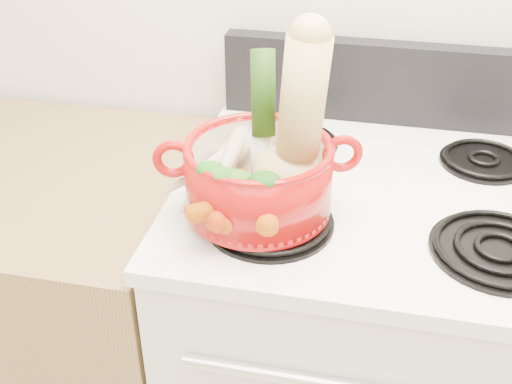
% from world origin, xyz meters
% --- Properties ---
extents(stove_body, '(0.76, 0.65, 0.92)m').
position_xyz_m(stove_body, '(0.00, 1.40, 0.46)').
color(stove_body, silver).
rests_on(stove_body, floor).
extents(cooktop, '(0.78, 0.67, 0.03)m').
position_xyz_m(cooktop, '(0.00, 1.40, 0.93)').
color(cooktop, white).
rests_on(cooktop, stove_body).
extents(control_backsplash, '(0.76, 0.05, 0.18)m').
position_xyz_m(control_backsplash, '(0.00, 1.70, 1.04)').
color(control_backsplash, black).
rests_on(control_backsplash, cooktop).
extents(burner_front_left, '(0.22, 0.22, 0.02)m').
position_xyz_m(burner_front_left, '(-0.19, 1.24, 0.96)').
color(burner_front_left, black).
rests_on(burner_front_left, cooktop).
extents(burner_front_right, '(0.22, 0.22, 0.02)m').
position_xyz_m(burner_front_right, '(0.19, 1.24, 0.96)').
color(burner_front_right, black).
rests_on(burner_front_right, cooktop).
extents(burner_back_left, '(0.17, 0.17, 0.02)m').
position_xyz_m(burner_back_left, '(-0.19, 1.54, 0.96)').
color(burner_back_left, black).
rests_on(burner_back_left, cooktop).
extents(burner_back_right, '(0.17, 0.17, 0.02)m').
position_xyz_m(burner_back_right, '(0.19, 1.54, 0.96)').
color(burner_back_right, black).
rests_on(burner_back_right, cooktop).
extents(dutch_oven, '(0.31, 0.31, 0.12)m').
position_xyz_m(dutch_oven, '(-0.21, 1.26, 1.03)').
color(dutch_oven, '#9A0B0A').
rests_on(dutch_oven, burner_front_left).
extents(pot_handle_left, '(0.07, 0.03, 0.07)m').
position_xyz_m(pot_handle_left, '(-0.35, 1.22, 1.07)').
color(pot_handle_left, '#9A0B0A').
rests_on(pot_handle_left, dutch_oven).
extents(pot_handle_right, '(0.07, 0.03, 0.07)m').
position_xyz_m(pot_handle_right, '(-0.08, 1.30, 1.07)').
color(pot_handle_right, '#9A0B0A').
rests_on(pot_handle_right, dutch_oven).
extents(squash, '(0.17, 0.15, 0.31)m').
position_xyz_m(squash, '(-0.15, 1.24, 1.14)').
color(squash, tan).
rests_on(squash, dutch_oven).
extents(leek, '(0.06, 0.10, 0.26)m').
position_xyz_m(leek, '(-0.21, 1.28, 1.12)').
color(leek, beige).
rests_on(leek, dutch_oven).
extents(ginger, '(0.09, 0.07, 0.04)m').
position_xyz_m(ginger, '(-0.17, 1.35, 1.01)').
color(ginger, '#D5BA83').
rests_on(ginger, dutch_oven).
extents(parsnip_0, '(0.09, 0.22, 0.06)m').
position_xyz_m(parsnip_0, '(-0.27, 1.27, 1.01)').
color(parsnip_0, beige).
rests_on(parsnip_0, dutch_oven).
extents(parsnip_1, '(0.09, 0.22, 0.06)m').
position_xyz_m(parsnip_1, '(-0.30, 1.27, 1.03)').
color(parsnip_1, beige).
rests_on(parsnip_1, dutch_oven).
extents(parsnip_2, '(0.07, 0.17, 0.05)m').
position_xyz_m(parsnip_2, '(-0.28, 1.31, 1.03)').
color(parsnip_2, beige).
rests_on(parsnip_2, dutch_oven).
extents(parsnip_3, '(0.15, 0.18, 0.06)m').
position_xyz_m(parsnip_3, '(-0.31, 1.28, 1.04)').
color(parsnip_3, beige).
rests_on(parsnip_3, dutch_oven).
extents(parsnip_4, '(0.08, 0.21, 0.06)m').
position_xyz_m(parsnip_4, '(-0.28, 1.29, 1.04)').
color(parsnip_4, beige).
rests_on(parsnip_4, dutch_oven).
extents(parsnip_5, '(0.05, 0.23, 0.06)m').
position_xyz_m(parsnip_5, '(-0.27, 1.28, 1.05)').
color(parsnip_5, beige).
rests_on(parsnip_5, dutch_oven).
extents(carrot_0, '(0.08, 0.17, 0.05)m').
position_xyz_m(carrot_0, '(-0.22, 1.22, 1.01)').
color(carrot_0, '#DE590B').
rests_on(carrot_0, dutch_oven).
extents(carrot_1, '(0.04, 0.17, 0.05)m').
position_xyz_m(carrot_1, '(-0.25, 1.21, 1.02)').
color(carrot_1, '#DF430B').
rests_on(carrot_1, dutch_oven).
extents(carrot_2, '(0.06, 0.20, 0.05)m').
position_xyz_m(carrot_2, '(-0.19, 1.22, 1.02)').
color(carrot_2, orange).
rests_on(carrot_2, dutch_oven).
extents(carrot_3, '(0.14, 0.13, 0.05)m').
position_xyz_m(carrot_3, '(-0.24, 1.18, 1.03)').
color(carrot_3, '#C55609').
rests_on(carrot_3, dutch_oven).
extents(carrot_4, '(0.06, 0.17, 0.05)m').
position_xyz_m(carrot_4, '(-0.21, 1.24, 1.04)').
color(carrot_4, '#B93B09').
rests_on(carrot_4, dutch_oven).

